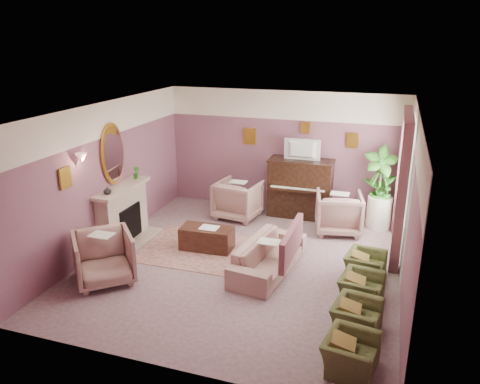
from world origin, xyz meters
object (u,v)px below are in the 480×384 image
(floral_armchair_right, at_px, (339,211))
(olive_chair_a, at_px, (351,349))
(side_table, at_px, (379,212))
(sofa, at_px, (269,250))
(floral_armchair_left, at_px, (238,198))
(coffee_table, at_px, (207,238))
(floral_armchair_front, at_px, (104,255))
(olive_chair_c, at_px, (361,285))
(piano, at_px, (300,189))
(television, at_px, (302,148))
(olive_chair_b, at_px, (357,313))
(olive_chair_d, at_px, (365,261))

(floral_armchair_right, relative_size, olive_chair_a, 1.36)
(olive_chair_a, height_order, side_table, side_table)
(sofa, relative_size, floral_armchair_left, 2.02)
(coffee_table, relative_size, sofa, 0.52)
(floral_armchair_right, bearing_deg, coffee_table, -144.38)
(floral_armchair_front, relative_size, olive_chair_c, 1.36)
(piano, xyz_separation_m, olive_chair_c, (1.65, -3.35, -0.35))
(television, relative_size, side_table, 1.14)
(sofa, distance_m, olive_chair_a, 2.74)
(floral_armchair_right, xyz_separation_m, floral_armchair_front, (-3.46, -3.36, 0.00))
(floral_armchair_front, height_order, olive_chair_c, floral_armchair_front)
(floral_armchair_right, height_order, olive_chair_b, floral_armchair_right)
(piano, relative_size, olive_chair_c, 1.99)
(olive_chair_b, bearing_deg, olive_chair_a, -90.00)
(floral_armchair_front, bearing_deg, sofa, 26.23)
(floral_armchair_front, bearing_deg, olive_chair_b, -1.85)
(coffee_table, bearing_deg, olive_chair_d, -3.90)
(floral_armchair_left, xyz_separation_m, olive_chair_d, (2.95, -1.97, -0.17))
(television, height_order, olive_chair_c, television)
(sofa, bearing_deg, television, 90.32)
(coffee_table, bearing_deg, floral_armchair_left, 88.54)
(floral_armchair_right, xyz_separation_m, olive_chair_b, (0.69, -3.50, -0.17))
(olive_chair_d, height_order, side_table, side_table)
(olive_chair_b, distance_m, olive_chair_c, 0.82)
(coffee_table, bearing_deg, floral_armchair_right, 35.62)
(piano, bearing_deg, coffee_table, -120.04)
(olive_chair_c, bearing_deg, floral_armchair_right, 104.46)
(piano, bearing_deg, side_table, -5.26)
(sofa, bearing_deg, floral_armchair_left, 120.48)
(olive_chair_b, height_order, side_table, side_table)
(floral_armchair_left, bearing_deg, side_table, 7.39)
(piano, relative_size, floral_armchair_left, 1.46)
(coffee_table, bearing_deg, side_table, 34.85)
(piano, distance_m, television, 0.95)
(floral_armchair_left, xyz_separation_m, olive_chair_b, (2.95, -3.61, -0.17))
(floral_armchair_right, distance_m, olive_chair_d, 1.99)
(television, xyz_separation_m, olive_chair_b, (1.65, -4.12, -1.30))
(sofa, height_order, side_table, sofa)
(coffee_table, height_order, floral_armchair_front, floral_armchair_front)
(olive_chair_c, distance_m, olive_chair_d, 0.82)
(floral_armchair_right, height_order, olive_chair_d, floral_armchair_right)
(piano, bearing_deg, floral_armchair_left, -156.71)
(television, bearing_deg, floral_armchair_left, -158.59)
(sofa, xyz_separation_m, olive_chair_a, (1.63, -2.20, -0.09))
(floral_armchair_front, relative_size, olive_chair_a, 1.36)
(floral_armchair_right, xyz_separation_m, olive_chair_a, (0.69, -4.32, -0.17))
(coffee_table, distance_m, floral_armchair_left, 1.79)
(olive_chair_a, bearing_deg, coffee_table, 138.35)
(television, height_order, sofa, television)
(sofa, xyz_separation_m, floral_armchair_right, (0.94, 2.12, 0.09))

